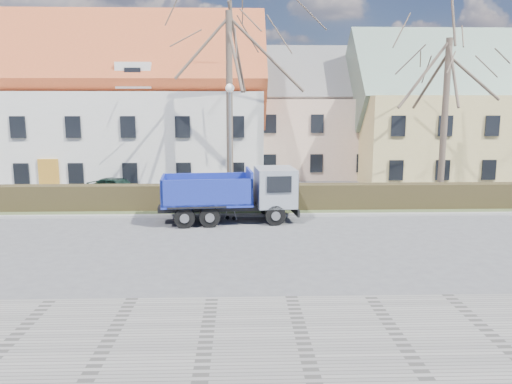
{
  "coord_description": "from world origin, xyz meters",
  "views": [
    {
      "loc": [
        -1.41,
        -19.27,
        5.37
      ],
      "look_at": [
        -0.73,
        2.4,
        1.6
      ],
      "focal_mm": 35.0,
      "sensor_mm": 36.0,
      "label": 1
    }
  ],
  "objects_px": {
    "streetlight": "(230,146)",
    "parked_car_a": "(117,188)",
    "dump_truck": "(225,195)",
    "cart_frame": "(226,212)"
  },
  "relations": [
    {
      "from": "parked_car_a",
      "to": "dump_truck",
      "type": "bearing_deg",
      "value": -109.21
    },
    {
      "from": "parked_car_a",
      "to": "cart_frame",
      "type": "bearing_deg",
      "value": -106.6
    },
    {
      "from": "streetlight",
      "to": "cart_frame",
      "type": "xyz_separation_m",
      "value": [
        -0.15,
        -3.01,
        -2.93
      ]
    },
    {
      "from": "dump_truck",
      "to": "streetlight",
      "type": "height_order",
      "value": "streetlight"
    },
    {
      "from": "streetlight",
      "to": "parked_car_a",
      "type": "bearing_deg",
      "value": 158.22
    },
    {
      "from": "streetlight",
      "to": "cart_frame",
      "type": "height_order",
      "value": "streetlight"
    },
    {
      "from": "dump_truck",
      "to": "streetlight",
      "type": "bearing_deg",
      "value": 81.21
    },
    {
      "from": "dump_truck",
      "to": "cart_frame",
      "type": "distance_m",
      "value": 1.06
    },
    {
      "from": "dump_truck",
      "to": "cart_frame",
      "type": "height_order",
      "value": "dump_truck"
    },
    {
      "from": "streetlight",
      "to": "parked_car_a",
      "type": "xyz_separation_m",
      "value": [
        -6.68,
        2.67,
        -2.64
      ]
    }
  ]
}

